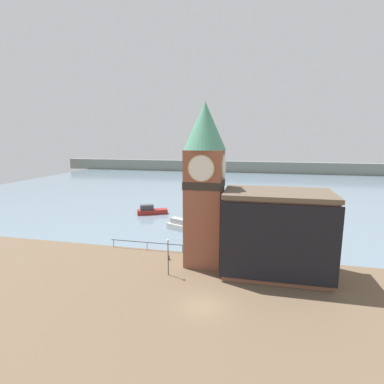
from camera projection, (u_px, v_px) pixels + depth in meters
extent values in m
plane|color=brown|center=(203.00, 306.00, 27.99)|extent=(160.00, 160.00, 0.00)
cube|color=slate|center=(243.00, 186.00, 97.76)|extent=(160.00, 120.00, 0.00)
cube|color=gray|center=(248.00, 167.00, 135.73)|extent=(180.00, 3.00, 5.00)
cube|color=#333338|center=(147.00, 242.00, 41.91)|extent=(10.85, 0.08, 0.08)
cylinder|color=#333338|center=(114.00, 243.00, 43.10)|extent=(0.07, 0.07, 1.05)
cylinder|color=#333338|center=(147.00, 246.00, 42.00)|extent=(0.07, 0.07, 1.05)
cylinder|color=#333338|center=(182.00, 249.00, 40.90)|extent=(0.07, 0.07, 1.05)
cube|color=brown|center=(204.00, 208.00, 36.48)|extent=(4.34, 4.34, 14.10)
cube|color=#2D2823|center=(205.00, 184.00, 35.94)|extent=(4.46, 4.46, 0.90)
cylinder|color=tan|center=(201.00, 168.00, 33.43)|extent=(3.04, 0.12, 3.04)
cylinder|color=silver|center=(201.00, 168.00, 33.35)|extent=(2.76, 0.12, 2.76)
cylinder|color=tan|center=(223.00, 167.00, 35.10)|extent=(0.12, 3.04, 3.04)
cylinder|color=silver|center=(224.00, 167.00, 35.08)|extent=(0.12, 2.76, 2.76)
cone|color=#4C9375|center=(205.00, 126.00, 34.73)|extent=(4.99, 4.99, 5.55)
cube|color=#935B42|center=(276.00, 235.00, 34.24)|extent=(11.50, 6.93, 9.10)
cube|color=brown|center=(278.00, 194.00, 33.39)|extent=(11.90, 7.33, 0.50)
cube|color=black|center=(278.00, 244.00, 30.73)|extent=(12.00, 0.30, 8.38)
cube|color=silver|center=(183.00, 228.00, 50.46)|extent=(6.27, 3.97, 1.06)
cube|color=#B2B2B2|center=(178.00, 221.00, 50.91)|extent=(2.93, 2.15, 0.94)
cube|color=maroon|center=(152.00, 212.00, 61.72)|extent=(6.32, 4.30, 0.95)
cube|color=#38383D|center=(147.00, 207.00, 61.31)|extent=(2.99, 2.32, 1.02)
cylinder|color=brown|center=(169.00, 258.00, 38.57)|extent=(0.26, 0.26, 0.48)
sphere|color=brown|center=(169.00, 256.00, 38.52)|extent=(0.27, 0.27, 0.27)
cylinder|color=#2D2D33|center=(168.00, 258.00, 33.95)|extent=(0.10, 0.10, 4.02)
sphere|color=silver|center=(168.00, 241.00, 33.57)|extent=(0.32, 0.32, 0.32)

